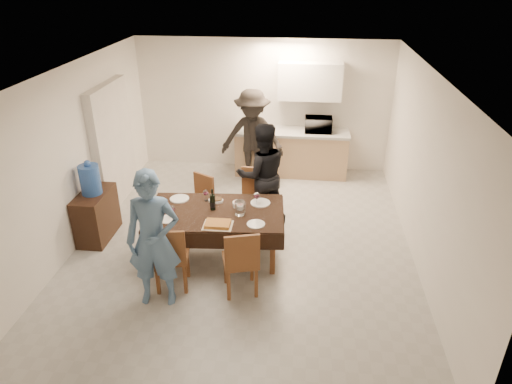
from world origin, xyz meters
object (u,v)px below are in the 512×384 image
Objects in this scene: water_jug at (90,180)px; water_pitcher at (240,208)px; person_near at (154,240)px; savoury_tart at (218,224)px; microwave at (319,125)px; dining_table at (216,213)px; person_far at (262,175)px; wine_bottle at (212,199)px; person_kitchen at (252,137)px; console at (97,215)px.

water_jug reaches higher than water_pitcher.
savoury_tart is at bearing 39.08° from person_near.
water_jug is at bearing 128.90° from person_near.
dining_table is at bearing 64.44° from microwave.
water_pitcher reaches higher than dining_table.
person_far reaches higher than water_jug.
water_jug is at bearing 172.37° from wine_bottle.
water_pitcher is 2.64m from person_kitchen.
person_near is 1.05× the size of person_far.
person_far is at bearing 16.74° from water_jug.
savoury_tart is at bearing 53.91° from person_far.
person_kitchen reaches higher than dining_table.
water_pitcher is 3.28m from microwave.
savoury_tart is 3.69m from microwave.
water_pitcher is (2.29, -0.35, 0.46)m from console.
wine_bottle is at bearing 165.96° from water_pitcher.
wine_bottle is 0.81× the size of savoury_tart.
person_far reaches higher than microwave.
console is 4.41m from microwave.
console is 2.60× the size of wine_bottle.
person_kitchen is at bearing 87.76° from savoury_tart.
savoury_tart is at bearing -18.54° from console.
dining_table is 1.16× the size of person_far.
person_kitchen reaches higher than console.
dining_table is 0.40m from savoury_tart.
person_kitchen is (-1.24, -0.45, -0.14)m from microwave.
dining_table is 3.38m from microwave.
person_far is at bearing -77.74° from person_kitchen.
person_kitchen is (0.22, 2.59, 0.21)m from dining_table.
person_kitchen is (0.77, 3.64, 0.02)m from person_near.
dining_table is 1.08× the size of person_kitchen.
person_far reaches higher than water_pitcher.
person_near reaches higher than dining_table.
microwave is 0.29× the size of person_kitchen.
person_far is (0.55, 1.05, 0.15)m from dining_table.
water_pitcher is 0.11× the size of person_near.
wine_bottle is 0.19× the size of person_far.
wine_bottle is 0.61× the size of microwave.
person_kitchen reaches higher than savoury_tart.
water_pitcher is at bearing -12.51° from dining_table.
console is at bearing 171.23° from water_pitcher.
water_pitcher is at bearing 70.35° from microwave.
water_pitcher is 0.39× the size of microwave.
microwave is 1.32m from person_kitchen.
wine_bottle is at bearing 63.30° from microwave.
console is 0.46× the size of person_near.
water_pitcher is (0.35, -0.05, 0.14)m from dining_table.
person_far reaches higher than wine_bottle.
water_pitcher is at bearing -87.09° from person_kitchen.
wine_bottle is (1.89, -0.25, 0.51)m from console.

